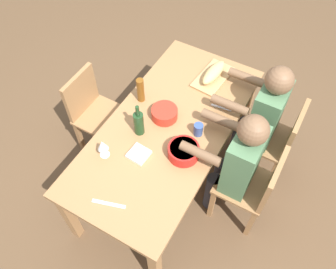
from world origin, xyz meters
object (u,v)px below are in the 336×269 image
chair_far_center (93,110)px  beer_bottle (141,90)px  diner_near_center (237,161)px  serving_bowl_greens (184,151)px  napkin_stack (139,154)px  serving_bowl_fruit (164,113)px  cup_near_center (198,130)px  dining_table (168,133)px  bread_loaf (214,73)px  wine_glass (103,146)px  diner_near_right (262,114)px  wine_bottle (139,123)px  cutting_board (213,77)px  chair_near_right (277,138)px  chair_near_center (255,185)px

chair_far_center → beer_bottle: beer_bottle is taller
chair_far_center → diner_near_center: bearing=-90.0°
serving_bowl_greens → napkin_stack: (-0.16, 0.28, -0.04)m
chair_far_center → serving_bowl_fruit: chair_far_center is taller
serving_bowl_fruit → cup_near_center: bearing=-93.3°
dining_table → cup_near_center: size_ratio=17.79×
bread_loaf → wine_glass: bearing=162.3°
chair_far_center → cup_near_center: size_ratio=8.20×
diner_near_center → beer_bottle: 0.92m
diner_near_right → wine_bottle: (-0.66, 0.74, 0.15)m
diner_near_right → napkin_stack: size_ratio=8.57×
wine_bottle → serving_bowl_greens: bearing=-93.3°
diner_near_right → cutting_board: size_ratio=3.00×
cup_near_center → serving_bowl_greens: bearing=178.6°
chair_near_right → wine_bottle: (-0.66, 0.92, 0.37)m
wine_bottle → wine_glass: 0.32m
dining_table → serving_bowl_fruit: bearing=46.3°
chair_far_center → serving_bowl_fruit: bearing=-84.7°
diner_near_center → cup_near_center: (0.05, 0.35, 0.09)m
chair_near_center → serving_bowl_greens: size_ratio=3.76×
chair_near_center → bread_loaf: 0.99m
serving_bowl_greens → bread_loaf: size_ratio=0.71×
diner_near_center → diner_near_right: bearing=0.0°
dining_table → beer_bottle: size_ratio=8.38×
dining_table → serving_bowl_greens: 0.32m
diner_near_center → cutting_board: size_ratio=3.00×
diner_near_right → wine_bottle: diner_near_right is taller
cutting_board → bread_loaf: (0.00, 0.00, 0.06)m
wine_glass → cutting_board: bearing=-17.7°
chair_near_right → diner_near_center: 0.58m
chair_near_center → serving_bowl_fruit: 0.89m
dining_table → wine_glass: size_ratio=11.11×
cup_near_center → diner_near_center: bearing=-97.8°
diner_near_center → serving_bowl_greens: (-0.17, 0.35, 0.10)m
beer_bottle → napkin_stack: 0.55m
chair_far_center → wine_glass: 0.77m
serving_bowl_fruit → cup_near_center: 0.30m
napkin_stack → diner_near_right: bearing=-37.0°
beer_bottle → chair_near_center: bearing=-96.8°
bread_loaf → cup_near_center: (-0.59, -0.15, -0.01)m
cutting_board → serving_bowl_greens: bearing=-169.8°
dining_table → cutting_board: cutting_board is taller
dining_table → chair_near_center: chair_near_center is taller
serving_bowl_greens → wine_bottle: (0.02, 0.39, 0.06)m
cup_near_center → bread_loaf: bearing=14.4°
diner_near_right → serving_bowl_fruit: bearing=124.3°
chair_near_center → wine_glass: (-0.45, 1.03, 0.37)m
serving_bowl_greens → chair_near_right: bearing=-38.2°
beer_bottle → wine_glass: beer_bottle is taller
serving_bowl_greens → cutting_board: bearing=10.2°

